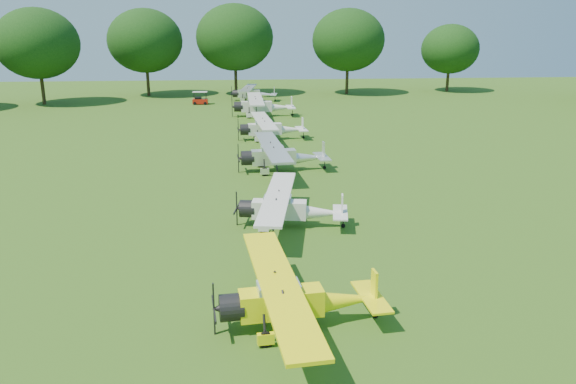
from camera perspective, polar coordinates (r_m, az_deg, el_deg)
name	(u,v)px	position (r m, az deg, el deg)	size (l,w,h in m)	color
ground	(279,227)	(28.76, -0.90, -3.57)	(160.00, 160.00, 0.00)	#224E13
tree_belt	(353,66)	(27.70, 6.57, 12.60)	(137.36, 130.27, 14.52)	black
aircraft_2	(294,297)	(19.30, 0.62, -10.66)	(5.96, 9.48, 1.86)	#FFFC0A
aircraft_3	(288,207)	(28.49, -0.03, -1.51)	(5.81, 9.19, 1.81)	silver
aircraft_4	(280,154)	(39.45, -0.79, 3.84)	(6.48, 10.33, 2.03)	white
aircraft_5	(270,127)	(50.49, -1.85, 6.62)	(6.23, 9.92, 1.95)	silver
aircraft_6	(261,105)	(63.64, -2.74, 8.85)	(7.14, 11.33, 2.24)	silver
aircraft_7	(252,92)	(76.97, -3.64, 10.07)	(6.27, 9.94, 1.95)	white
golf_cart	(200,100)	(74.34, -8.94, 9.21)	(1.97, 1.28, 1.63)	#AF1B0C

